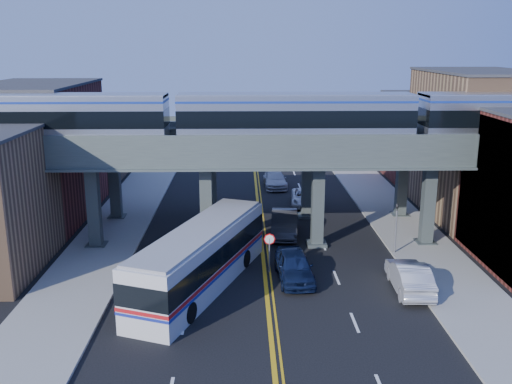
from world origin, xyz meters
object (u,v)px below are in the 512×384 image
car_lane_a (294,266)px  car_lane_b (284,223)px  transit_train (295,117)px  car_lane_c (304,197)px  stop_sign (269,246)px  transit_bus (201,258)px  car_parked_curb (409,276)px  traffic_signal (396,223)px  car_lane_d (275,179)px

car_lane_a → car_lane_b: car_lane_b is taller
transit_train → car_lane_c: bearing=79.8°
car_lane_a → car_lane_b: bearing=86.5°
stop_sign → transit_bus: transit_bus is taller
car_lane_c → car_lane_a: bearing=-93.4°
car_lane_c → car_parked_curb: bearing=-72.5°
traffic_signal → car_lane_c: size_ratio=0.82×
car_lane_c → car_lane_d: size_ratio=0.92×
car_lane_b → car_lane_d: 15.27m
transit_train → car_lane_d: bearing=91.1°
car_lane_b → transit_train: bearing=-74.4°
transit_train → car_lane_b: bearing=101.0°
traffic_signal → car_lane_d: bearing=110.3°
traffic_signal → car_lane_d: (-7.26, 19.67, -1.51)m
car_lane_b → car_parked_curb: size_ratio=1.04×
car_lane_b → transit_bus: bearing=-116.2°
car_lane_b → traffic_signal: bearing=-26.1°
traffic_signal → car_lane_d: size_ratio=0.76×
transit_bus → car_parked_curb: 12.49m
transit_train → transit_bus: bearing=-130.8°
car_parked_curb → traffic_signal: bearing=-94.4°
car_lane_a → car_lane_b: (0.00, 8.63, 0.02)m
transit_bus → car_lane_d: size_ratio=2.58×
transit_train → car_parked_curb: transit_train is taller
car_lane_c → car_lane_b: bearing=-101.3°
traffic_signal → car_lane_d: traffic_signal is taller
stop_sign → transit_bus: (-4.22, -2.18, 0.07)m
stop_sign → car_lane_c: stop_sign is taller
car_lane_b → stop_sign: bearing=-96.8°
transit_train → stop_sign: size_ratio=18.96×
traffic_signal → transit_bus: size_ratio=0.29×
stop_sign → traffic_signal: 9.41m
transit_bus → car_lane_b: size_ratio=2.50×
stop_sign → car_lane_d: (1.64, 22.67, -0.97)m
car_lane_c → car_lane_d: (-2.29, 6.83, 0.09)m
car_lane_c → transit_bus: bearing=-109.6°
traffic_signal → stop_sign: bearing=-161.4°
car_lane_a → transit_train: bearing=82.2°
stop_sign → car_lane_c: bearing=76.1°
traffic_signal → transit_bus: 14.12m
car_lane_a → car_lane_c: car_lane_a is taller
traffic_signal → transit_bus: traffic_signal is taller
car_lane_b → car_lane_d: size_ratio=1.03×
car_lane_b → car_lane_a: bearing=-85.4°
transit_train → car_lane_b: size_ratio=8.90×
car_lane_c → transit_train: bearing=-95.5°
car_lane_a → car_lane_c: bearing=78.4°
transit_train → car_lane_a: transit_train is taller
transit_train → transit_bus: 12.11m
car_lane_b → car_parked_curb: car_lane_b is taller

